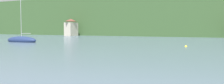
% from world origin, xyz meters
% --- Properties ---
extents(wooded_hillside, '(352.00, 55.52, 36.30)m').
position_xyz_m(wooded_hillside, '(-13.00, 136.91, 6.98)').
color(wooded_hillside, '#38562D').
rests_on(wooded_hillside, ground_plane).
extents(shore_building_west, '(3.30, 5.77, 6.93)m').
position_xyz_m(shore_building_west, '(-44.39, 99.88, 3.36)').
color(shore_building_west, '#BCB29E').
rests_on(shore_building_west, ground_plane).
extents(sailboat_far_0, '(8.52, 2.47, 10.21)m').
position_xyz_m(sailboat_far_0, '(-30.90, 60.87, 0.42)').
color(sailboat_far_0, navy).
rests_on(sailboat_far_0, ground_plane).
extents(mooring_buoy_mid, '(0.44, 0.44, 0.44)m').
position_xyz_m(mooring_buoy_mid, '(4.64, 62.84, 0.00)').
color(mooring_buoy_mid, yellow).
rests_on(mooring_buoy_mid, ground_plane).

